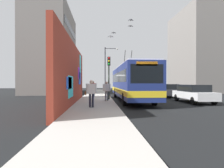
{
  "coord_description": "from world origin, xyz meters",
  "views": [
    {
      "loc": [
        -18.83,
        1.33,
        1.78
      ],
      "look_at": [
        1.16,
        -0.1,
        1.61
      ],
      "focal_mm": 29.9,
      "sensor_mm": 36.0,
      "label": 1
    }
  ],
  "objects_px": {
    "pedestrian_at_curb": "(107,89)",
    "pedestrian_midblock": "(93,87)",
    "parked_car_dark_gray": "(168,90)",
    "traffic_light": "(109,71)",
    "pedestrian_near_wall": "(91,91)",
    "city_bus": "(131,81)",
    "parked_car_silver": "(155,89)",
    "parked_car_red": "(146,88)",
    "parked_car_white": "(193,93)",
    "street_lamp": "(107,67)"
  },
  "relations": [
    {
      "from": "traffic_light",
      "to": "parked_car_red",
      "type": "bearing_deg",
      "value": -26.75
    },
    {
      "from": "pedestrian_at_curb",
      "to": "parked_car_silver",
      "type": "bearing_deg",
      "value": -35.77
    },
    {
      "from": "parked_car_white",
      "to": "street_lamp",
      "type": "relative_size",
      "value": 0.74
    },
    {
      "from": "pedestrian_midblock",
      "to": "pedestrian_near_wall",
      "type": "relative_size",
      "value": 0.99
    },
    {
      "from": "pedestrian_at_curb",
      "to": "pedestrian_midblock",
      "type": "bearing_deg",
      "value": 15.51
    },
    {
      "from": "city_bus",
      "to": "pedestrian_midblock",
      "type": "bearing_deg",
      "value": 47.66
    },
    {
      "from": "pedestrian_near_wall",
      "to": "street_lamp",
      "type": "distance_m",
      "value": 13.88
    },
    {
      "from": "city_bus",
      "to": "pedestrian_at_curb",
      "type": "xyz_separation_m",
      "value": [
        -1.43,
        2.41,
        -0.71
      ]
    },
    {
      "from": "parked_car_dark_gray",
      "to": "traffic_light",
      "type": "bearing_deg",
      "value": 117.8
    },
    {
      "from": "traffic_light",
      "to": "parked_car_silver",
      "type": "bearing_deg",
      "value": -38.29
    },
    {
      "from": "city_bus",
      "to": "pedestrian_at_curb",
      "type": "height_order",
      "value": "city_bus"
    },
    {
      "from": "city_bus",
      "to": "pedestrian_midblock",
      "type": "xyz_separation_m",
      "value": [
        3.43,
        3.76,
        -0.67
      ]
    },
    {
      "from": "pedestrian_near_wall",
      "to": "traffic_light",
      "type": "height_order",
      "value": "traffic_light"
    },
    {
      "from": "parked_car_silver",
      "to": "pedestrian_midblock",
      "type": "height_order",
      "value": "pedestrian_midblock"
    },
    {
      "from": "parked_car_silver",
      "to": "pedestrian_midblock",
      "type": "distance_m",
      "value": 10.63
    },
    {
      "from": "parked_car_dark_gray",
      "to": "pedestrian_at_curb",
      "type": "height_order",
      "value": "pedestrian_at_curb"
    },
    {
      "from": "pedestrian_midblock",
      "to": "parked_car_dark_gray",
      "type": "bearing_deg",
      "value": -88.28
    },
    {
      "from": "pedestrian_midblock",
      "to": "parked_car_red",
      "type": "bearing_deg",
      "value": -39.23
    },
    {
      "from": "parked_car_red",
      "to": "pedestrian_midblock",
      "type": "bearing_deg",
      "value": 140.77
    },
    {
      "from": "pedestrian_near_wall",
      "to": "traffic_light",
      "type": "relative_size",
      "value": 0.43
    },
    {
      "from": "parked_car_dark_gray",
      "to": "parked_car_red",
      "type": "distance_m",
      "value": 10.71
    },
    {
      "from": "parked_car_silver",
      "to": "pedestrian_near_wall",
      "type": "bearing_deg",
      "value": 149.6
    },
    {
      "from": "pedestrian_near_wall",
      "to": "traffic_light",
      "type": "xyz_separation_m",
      "value": [
        5.72,
        -1.47,
        1.72
      ]
    },
    {
      "from": "pedestrian_at_curb",
      "to": "pedestrian_midblock",
      "type": "xyz_separation_m",
      "value": [
        4.86,
        1.35,
        0.04
      ]
    },
    {
      "from": "parked_car_silver",
      "to": "traffic_light",
      "type": "height_order",
      "value": "traffic_light"
    },
    {
      "from": "pedestrian_at_curb",
      "to": "pedestrian_near_wall",
      "type": "distance_m",
      "value": 4.62
    },
    {
      "from": "parked_car_red",
      "to": "pedestrian_midblock",
      "type": "xyz_separation_m",
      "value": [
        -10.98,
        8.96,
        0.36
      ]
    },
    {
      "from": "parked_car_silver",
      "to": "traffic_light",
      "type": "xyz_separation_m",
      "value": [
        -9.31,
        7.35,
        2.09
      ]
    },
    {
      "from": "parked_car_white",
      "to": "city_bus",
      "type": "bearing_deg",
      "value": 65.97
    },
    {
      "from": "pedestrian_near_wall",
      "to": "street_lamp",
      "type": "xyz_separation_m",
      "value": [
        13.52,
        -1.59,
        2.69
      ]
    },
    {
      "from": "pedestrian_at_curb",
      "to": "pedestrian_near_wall",
      "type": "bearing_deg",
      "value": 164.89
    },
    {
      "from": "parked_car_white",
      "to": "pedestrian_at_curb",
      "type": "distance_m",
      "value": 7.67
    },
    {
      "from": "parked_car_silver",
      "to": "parked_car_red",
      "type": "relative_size",
      "value": 0.99
    },
    {
      "from": "pedestrian_near_wall",
      "to": "pedestrian_at_curb",
      "type": "bearing_deg",
      "value": -15.11
    },
    {
      "from": "parked_car_dark_gray",
      "to": "parked_car_silver",
      "type": "relative_size",
      "value": 0.95
    },
    {
      "from": "city_bus",
      "to": "parked_car_white",
      "type": "bearing_deg",
      "value": -114.03
    },
    {
      "from": "parked_car_white",
      "to": "pedestrian_midblock",
      "type": "distance_m",
      "value": 10.65
    },
    {
      "from": "pedestrian_at_curb",
      "to": "city_bus",
      "type": "bearing_deg",
      "value": -59.32
    },
    {
      "from": "pedestrian_midblock",
      "to": "street_lamp",
      "type": "height_order",
      "value": "street_lamp"
    },
    {
      "from": "city_bus",
      "to": "parked_car_white",
      "type": "relative_size",
      "value": 2.61
    },
    {
      "from": "parked_car_silver",
      "to": "pedestrian_at_curb",
      "type": "height_order",
      "value": "pedestrian_at_curb"
    },
    {
      "from": "parked_car_silver",
      "to": "traffic_light",
      "type": "bearing_deg",
      "value": 141.71
    },
    {
      "from": "parked_car_dark_gray",
      "to": "parked_car_red",
      "type": "relative_size",
      "value": 0.93
    },
    {
      "from": "pedestrian_near_wall",
      "to": "traffic_light",
      "type": "distance_m",
      "value": 6.15
    },
    {
      "from": "parked_car_red",
      "to": "traffic_light",
      "type": "xyz_separation_m",
      "value": [
        -14.58,
        7.35,
        2.09
      ]
    },
    {
      "from": "pedestrian_midblock",
      "to": "traffic_light",
      "type": "distance_m",
      "value": 4.31
    },
    {
      "from": "parked_car_red",
      "to": "traffic_light",
      "type": "relative_size",
      "value": 1.09
    },
    {
      "from": "pedestrian_midblock",
      "to": "traffic_light",
      "type": "xyz_separation_m",
      "value": [
        -3.6,
        -1.61,
        1.73
      ]
    },
    {
      "from": "city_bus",
      "to": "pedestrian_midblock",
      "type": "distance_m",
      "value": 5.13
    },
    {
      "from": "street_lamp",
      "to": "parked_car_silver",
      "type": "bearing_deg",
      "value": -78.22
    }
  ]
}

